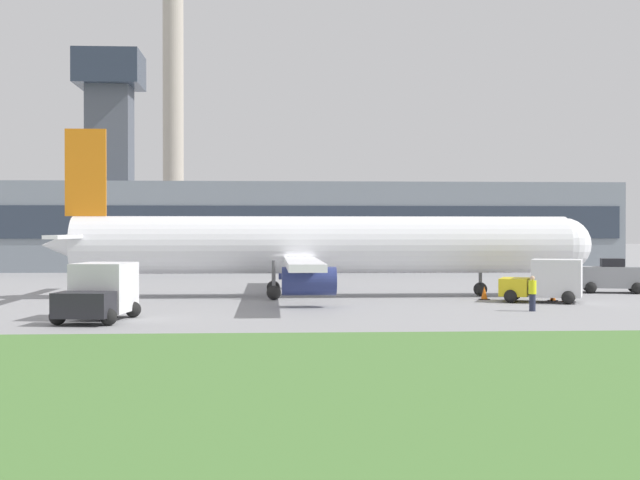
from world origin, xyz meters
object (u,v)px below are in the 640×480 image
pushback_tug (612,277)px  ground_crew_person (532,293)px  baggage_truck (547,281)px  fuel_truck (100,292)px  airplane (316,246)px

pushback_tug → ground_crew_person: bearing=-125.6°
pushback_tug → baggage_truck: size_ratio=0.88×
pushback_tug → fuel_truck: (-28.18, -15.09, 0.23)m
baggage_truck → ground_crew_person: size_ratio=2.80×
baggage_truck → fuel_truck: (-21.94, -8.25, 0.07)m
fuel_truck → ground_crew_person: size_ratio=3.04×
airplane → pushback_tug: size_ratio=7.67×
baggage_truck → fuel_truck: 23.44m
baggage_truck → airplane: bearing=158.7°
ground_crew_person → baggage_truck: bearing=65.5°
ground_crew_person → fuel_truck: bearing=-170.9°
airplane → ground_crew_person: (9.75, -9.83, -2.08)m
pushback_tug → ground_crew_person: 14.72m
pushback_tug → fuel_truck: 31.97m
fuel_truck → airplane: bearing=52.7°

